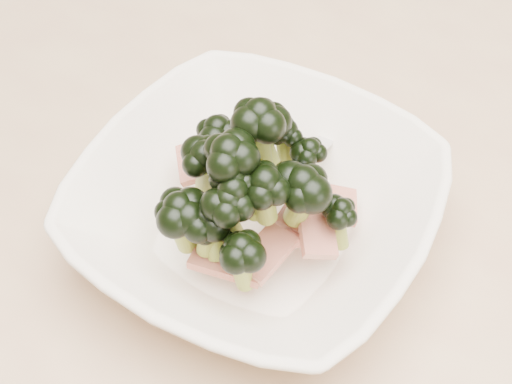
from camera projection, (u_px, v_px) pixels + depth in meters
dining_table at (361, 355)px, 0.59m from camera, size 1.20×0.80×0.75m
broccoli_dish at (255, 204)px, 0.52m from camera, size 0.26×0.26×0.13m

